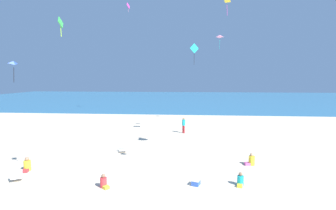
# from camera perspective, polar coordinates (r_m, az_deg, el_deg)

# --- Properties ---
(ground_plane) EXTENTS (120.00, 120.00, 0.00)m
(ground_plane) POSITION_cam_1_polar(r_m,az_deg,el_deg) (22.19, 0.48, -8.12)
(ground_plane) COLOR beige
(ocean_water) EXTENTS (120.00, 60.00, 0.05)m
(ocean_water) POSITION_cam_1_polar(r_m,az_deg,el_deg) (67.79, 3.60, 1.43)
(ocean_water) COLOR teal
(ocean_water) RESTS_ON ground_plane
(beach_chair_far_left) EXTENTS (0.77, 0.81, 0.61)m
(beach_chair_far_left) POSITION_cam_1_polar(r_m,az_deg,el_deg) (16.22, -30.22, -13.24)
(beach_chair_far_left) COLOR white
(beach_chair_far_left) RESTS_ON ground_plane
(beach_chair_far_right) EXTENTS (0.68, 0.73, 0.59)m
(beach_chair_far_right) POSITION_cam_1_polar(r_m,az_deg,el_deg) (19.65, -9.86, -9.33)
(beach_chair_far_right) COLOR white
(beach_chair_far_right) RESTS_ON ground_plane
(cooler_box) EXTENTS (0.50, 0.54, 0.29)m
(cooler_box) POSITION_cam_1_polar(r_m,az_deg,el_deg) (13.78, 6.13, -16.51)
(cooler_box) COLOR #2D56B7
(cooler_box) RESTS_ON ground_plane
(person_1) EXTENTS (0.42, 0.59, 0.67)m
(person_1) POSITION_cam_1_polar(r_m,az_deg,el_deg) (14.11, 15.57, -15.70)
(person_1) COLOR #19ADB2
(person_1) RESTS_ON ground_plane
(person_2) EXTENTS (0.66, 0.43, 0.78)m
(person_2) POSITION_cam_1_polar(r_m,az_deg,el_deg) (17.30, 17.74, -11.52)
(person_2) COLOR yellow
(person_2) RESTS_ON ground_plane
(person_3) EXTENTS (0.60, 0.57, 0.68)m
(person_3) POSITION_cam_1_polar(r_m,az_deg,el_deg) (13.77, -13.89, -16.19)
(person_3) COLOR red
(person_3) RESTS_ON ground_plane
(person_5) EXTENTS (0.43, 0.43, 1.53)m
(person_5) POSITION_cam_1_polar(r_m,az_deg,el_deg) (25.55, 3.45, -4.22)
(person_5) COLOR red
(person_5) RESTS_ON ground_plane
(person_6) EXTENTS (0.46, 0.70, 0.82)m
(person_6) POSITION_cam_1_polar(r_m,az_deg,el_deg) (17.61, -28.52, -11.62)
(person_6) COLOR yellow
(person_6) RESTS_ON ground_plane
(kite_green) EXTENTS (0.16, 0.50, 0.85)m
(kite_green) POSITION_cam_1_polar(r_m,az_deg,el_deg) (12.73, -22.48, 16.27)
(kite_green) COLOR green
(kite_teal) EXTENTS (0.79, 0.45, 1.86)m
(kite_teal) POSITION_cam_1_polar(r_m,az_deg,el_deg) (23.38, 5.78, 12.13)
(kite_teal) COLOR #1EADAD
(kite_yellow) EXTENTS (0.71, 0.68, 1.41)m
(kite_yellow) POSITION_cam_1_polar(r_m,az_deg,el_deg) (23.84, 12.82, 21.45)
(kite_yellow) COLOR yellow
(kite_blue) EXTENTS (0.46, 0.51, 1.25)m
(kite_blue) POSITION_cam_1_polar(r_m,az_deg,el_deg) (16.99, -30.79, 7.94)
(kite_blue) COLOR blue
(kite_magenta) EXTENTS (0.33, 0.96, 1.37)m
(kite_magenta) POSITION_cam_1_polar(r_m,az_deg,el_deg) (39.99, -8.71, 20.70)
(kite_magenta) COLOR #DB3DA8
(kite_pink) EXTENTS (0.72, 0.57, 1.62)m
(kite_pink) POSITION_cam_1_polar(r_m,az_deg,el_deg) (30.62, 11.29, 14.59)
(kite_pink) COLOR pink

